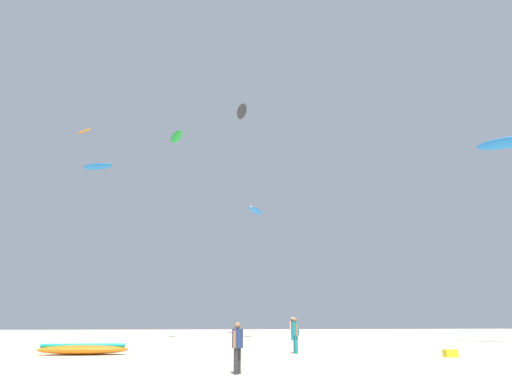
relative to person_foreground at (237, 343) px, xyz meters
The scene contains 11 objects.
person_foreground is the anchor object (origin of this frame).
person_midground 21.78m from the person_foreground, 75.43° to the left, with size 0.55×0.40×1.77m.
person_left 8.40m from the person_foreground, 67.13° to the left, with size 0.39×0.56×1.71m.
kite_grounded_near 10.58m from the person_foreground, 131.36° to the left, with size 4.23×1.25×0.52m.
cooler_box 11.11m from the person_foreground, 27.79° to the left, with size 0.56×0.36×0.32m, color yellow.
kite_aloft_0 47.07m from the person_foreground, 115.98° to the left, with size 2.52×2.13×0.66m.
kite_aloft_1 26.27m from the person_foreground, 83.46° to the left, with size 1.92×2.89×0.36m.
kite_aloft_2 36.77m from the person_foreground, 114.70° to the left, with size 3.60×2.04×0.64m.
kite_aloft_3 36.59m from the person_foreground, 86.82° to the left, with size 1.15×3.76×0.58m.
kite_aloft_4 26.16m from the person_foreground, 31.39° to the left, with size 3.79×2.97×0.81m.
kite_aloft_5 27.01m from the person_foreground, 102.35° to the left, with size 1.78×2.78×0.69m.
Camera 1 is at (-2.95, -10.60, 1.66)m, focal length 29.81 mm.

